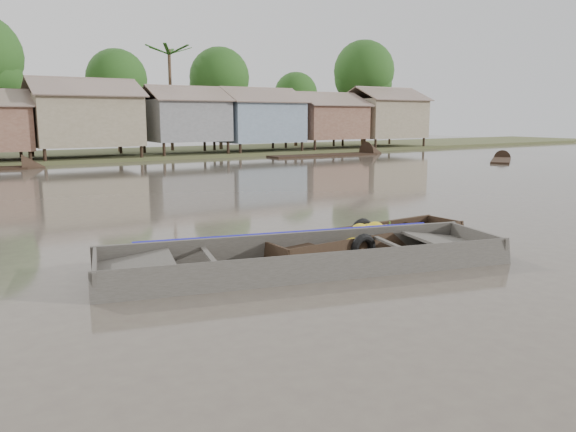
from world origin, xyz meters
TOP-DOWN VIEW (x-y plane):
  - ground at (0.00, 0.00)m, footprint 120.00×120.00m
  - riverbank at (3.03, 31.86)m, footprint 120.00×12.47m
  - banana_boat at (2.02, 0.49)m, footprint 5.35×1.52m
  - viewer_boat at (-0.17, -0.32)m, footprint 8.24×3.96m
  - distant_boats at (7.10, 23.66)m, footprint 46.98×14.65m

SIDE VIEW (x-z plane):
  - distant_boats at x=7.10m, z-range -0.22..0.12m
  - ground at x=0.00m, z-range 0.00..0.00m
  - viewer_boat at x=-0.17m, z-range -0.25..0.39m
  - banana_boat at x=2.02m, z-range -0.23..0.51m
  - riverbank at x=3.03m, z-range -2.04..8.18m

